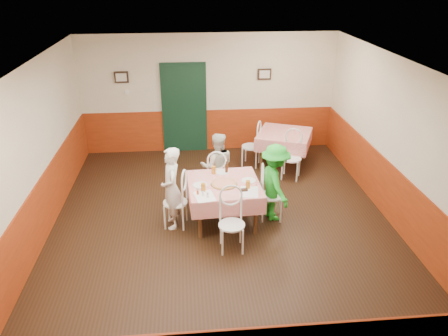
{
  "coord_description": "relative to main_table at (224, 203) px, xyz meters",
  "views": [
    {
      "loc": [
        -0.58,
        -6.6,
        4.16
      ],
      "look_at": [
        0.04,
        0.06,
        1.05
      ],
      "focal_mm": 35.0,
      "sensor_mm": 36.0,
      "label": 1
    }
  ],
  "objects": [
    {
      "name": "floor",
      "position": [
        -0.04,
        -0.06,
        -0.38
      ],
      "size": [
        7.0,
        7.0,
        0.0
      ],
      "primitive_type": "plane",
      "color": "black",
      "rests_on": "ground"
    },
    {
      "name": "ceiling",
      "position": [
        -0.04,
        -0.06,
        2.42
      ],
      "size": [
        7.0,
        7.0,
        0.0
      ],
      "primitive_type": "plane",
      "color": "white",
      "rests_on": "back_wall"
    },
    {
      "name": "back_wall",
      "position": [
        -0.04,
        3.44,
        1.02
      ],
      "size": [
        6.0,
        0.1,
        2.8
      ],
      "primitive_type": "cube",
      "color": "beige",
      "rests_on": "ground"
    },
    {
      "name": "front_wall",
      "position": [
        -0.04,
        -3.56,
        1.02
      ],
      "size": [
        6.0,
        0.1,
        2.8
      ],
      "primitive_type": "cube",
      "color": "beige",
      "rests_on": "ground"
    },
    {
      "name": "left_wall",
      "position": [
        -3.04,
        -0.06,
        1.02
      ],
      "size": [
        0.1,
        7.0,
        2.8
      ],
      "primitive_type": "cube",
      "color": "beige",
      "rests_on": "ground"
    },
    {
      "name": "right_wall",
      "position": [
        2.96,
        -0.06,
        1.02
      ],
      "size": [
        0.1,
        7.0,
        2.8
      ],
      "primitive_type": "cube",
      "color": "beige",
      "rests_on": "ground"
    },
    {
      "name": "wainscot_back",
      "position": [
        -0.04,
        3.42,
        0.12
      ],
      "size": [
        6.0,
        0.03,
        1.0
      ],
      "primitive_type": "cube",
      "color": "maroon",
      "rests_on": "ground"
    },
    {
      "name": "wainscot_left",
      "position": [
        -3.02,
        -0.06,
        0.12
      ],
      "size": [
        0.03,
        7.0,
        1.0
      ],
      "primitive_type": "cube",
      "color": "maroon",
      "rests_on": "ground"
    },
    {
      "name": "wainscot_right",
      "position": [
        2.95,
        -0.06,
        0.12
      ],
      "size": [
        0.03,
        7.0,
        1.0
      ],
      "primitive_type": "cube",
      "color": "maroon",
      "rests_on": "ground"
    },
    {
      "name": "door",
      "position": [
        -0.64,
        3.39,
        0.68
      ],
      "size": [
        0.96,
        0.06,
        2.1
      ],
      "primitive_type": "cube",
      "color": "black",
      "rests_on": "ground"
    },
    {
      "name": "picture_left",
      "position": [
        -2.04,
        3.39,
        1.48
      ],
      "size": [
        0.32,
        0.03,
        0.26
      ],
      "primitive_type": "cube",
      "color": "black",
      "rests_on": "back_wall"
    },
    {
      "name": "picture_right",
      "position": [
        1.26,
        3.39,
        1.48
      ],
      "size": [
        0.32,
        0.03,
        0.26
      ],
      "primitive_type": "cube",
      "color": "black",
      "rests_on": "back_wall"
    },
    {
      "name": "thermostat",
      "position": [
        -1.94,
        3.39,
        1.12
      ],
      "size": [
        0.1,
        0.03,
        0.1
      ],
      "primitive_type": "cube",
      "color": "white",
      "rests_on": "back_wall"
    },
    {
      "name": "main_table",
      "position": [
        0.0,
        0.0,
        0.0
      ],
      "size": [
        1.28,
        1.28,
        0.77
      ],
      "primitive_type": "cube",
      "rotation": [
        0.0,
        0.0,
        0.05
      ],
      "color": "red",
      "rests_on": "ground"
    },
    {
      "name": "second_table",
      "position": [
        1.58,
        2.37,
        0.0
      ],
      "size": [
        1.46,
        1.46,
        0.77
      ],
      "primitive_type": "cube",
      "rotation": [
        0.0,
        0.0,
        -0.39
      ],
      "color": "red",
      "rests_on": "ground"
    },
    {
      "name": "chair_left",
      "position": [
        -0.85,
        -0.04,
        0.08
      ],
      "size": [
        0.5,
        0.5,
        0.9
      ],
      "primitive_type": null,
      "rotation": [
        0.0,
        0.0,
        -1.78
      ],
      "color": "white",
      "rests_on": "ground"
    },
    {
      "name": "chair_right",
      "position": [
        0.85,
        0.04,
        0.08
      ],
      "size": [
        0.46,
        0.46,
        0.9
      ],
      "primitive_type": null,
      "rotation": [
        0.0,
        0.0,
        1.47
      ],
      "color": "white",
      "rests_on": "ground"
    },
    {
      "name": "chair_far",
      "position": [
        -0.04,
        0.85,
        0.08
      ],
      "size": [
        0.48,
        0.48,
        0.9
      ],
      "primitive_type": null,
      "rotation": [
        0.0,
        0.0,
        2.99
      ],
      "color": "white",
      "rests_on": "ground"
    },
    {
      "name": "chair_near",
      "position": [
        0.04,
        -0.85,
        0.08
      ],
      "size": [
        0.42,
        0.42,
        0.9
      ],
      "primitive_type": null,
      "rotation": [
        0.0,
        0.0,
        -0.01
      ],
      "color": "white",
      "rests_on": "ground"
    },
    {
      "name": "chair_second_a",
      "position": [
        0.83,
        2.37,
        0.08
      ],
      "size": [
        0.55,
        0.55,
        0.9
      ],
      "primitive_type": null,
      "rotation": [
        0.0,
        0.0,
        -1.96
      ],
      "color": "white",
      "rests_on": "ground"
    },
    {
      "name": "chair_second_b",
      "position": [
        1.58,
        1.62,
        0.08
      ],
      "size": [
        0.55,
        0.55,
        0.9
      ],
      "primitive_type": null,
      "rotation": [
        0.0,
        0.0,
        -0.39
      ],
      "color": "white",
      "rests_on": "ground"
    },
    {
      "name": "pizza",
      "position": [
        -0.0,
        -0.05,
        0.4
      ],
      "size": [
        0.46,
        0.46,
        0.03
      ],
      "primitive_type": "cylinder",
      "rotation": [
        0.0,
        0.0,
        0.05
      ],
      "color": "#B74723",
      "rests_on": "main_table"
    },
    {
      "name": "plate_left",
      "position": [
        -0.41,
        -0.05,
        0.39
      ],
      "size": [
        0.26,
        0.26,
        0.01
      ],
      "primitive_type": "cylinder",
      "rotation": [
        0.0,
        0.0,
        0.05
      ],
      "color": "white",
      "rests_on": "main_table"
    },
    {
      "name": "plate_right",
      "position": [
        0.43,
        0.05,
        0.39
      ],
      "size": [
        0.26,
        0.26,
        0.01
      ],
      "primitive_type": "cylinder",
      "rotation": [
        0.0,
        0.0,
        0.05
      ],
      "color": "white",
      "rests_on": "main_table"
    },
    {
      "name": "plate_far",
      "position": [
        0.0,
        0.44,
        0.39
      ],
      "size": [
        0.26,
        0.26,
        0.01
      ],
      "primitive_type": "cylinder",
      "rotation": [
        0.0,
        0.0,
        0.05
      ],
      "color": "white",
      "rests_on": "main_table"
    },
    {
      "name": "glass_a",
      "position": [
        -0.37,
        -0.25,
        0.46
      ],
      "size": [
        0.08,
        0.08,
        0.14
      ],
      "primitive_type": "cylinder",
      "rotation": [
        0.0,
        0.0,
        0.05
      ],
      "color": "#BF7219",
      "rests_on": "main_table"
    },
    {
      "name": "glass_b",
      "position": [
        0.38,
        -0.21,
        0.45
      ],
      "size": [
        0.08,
        0.08,
        0.13
      ],
      "primitive_type": "cylinder",
      "rotation": [
        0.0,
        0.0,
        0.05
      ],
      "color": "#BF7219",
      "rests_on": "main_table"
    },
    {
      "name": "glass_c",
      "position": [
        -0.15,
        0.4,
        0.46
      ],
      "size": [
        0.08,
        0.08,
        0.14
      ],
      "primitive_type": "cylinder",
      "rotation": [
        0.0,
        0.0,
        0.05
      ],
      "color": "#BF7219",
      "rests_on": "main_table"
    },
    {
      "name": "beer_bottle",
      "position": [
        0.08,
        0.41,
        0.49
      ],
      "size": [
        0.06,
        0.06,
        0.2
      ],
      "primitive_type": "cylinder",
      "rotation": [
        0.0,
        0.0,
        0.05
      ],
      "color": "#381C0A",
      "rests_on": "main_table"
    },
    {
      "name": "shaker_a",
      "position": [
        -0.38,
        -0.42,
        0.43
      ],
      "size": [
        0.04,
        0.04,
        0.09
      ],
      "primitive_type": "cylinder",
      "rotation": [
        0.0,
        0.0,
        0.05
      ],
      "color": "silver",
      "rests_on": "main_table"
    },
    {
      "name": "shaker_b",
      "position": [
        -0.31,
        -0.49,
        0.43
      ],
      "size": [
        0.04,
        0.04,
        0.09
      ],
      "primitive_type": "cylinder",
      "rotation": [
        0.0,
        0.0,
        0.05
      ],
      "color": "silver",
      "rests_on": "main_table"
    },
    {
      "name": "shaker_c",
      "position": [
        -0.46,
        -0.35,
        0.43
      ],
      "size": [
        0.04,
        0.04,
        0.09
      ],
      "primitive_type": "cylinder",
      "rotation": [
        0.0,
        0.0,
        0.05
      ],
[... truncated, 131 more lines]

